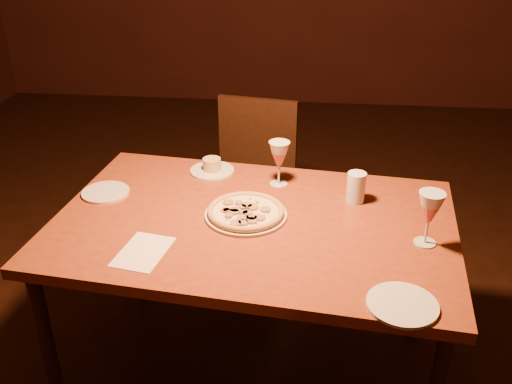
# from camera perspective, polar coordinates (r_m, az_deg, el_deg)

# --- Properties ---
(floor) EXTENTS (7.00, 7.00, 0.00)m
(floor) POSITION_cam_1_polar(r_m,az_deg,el_deg) (2.75, 2.54, -15.26)
(floor) COLOR black
(floor) RESTS_ON ground
(dining_table) EXTENTS (1.58, 1.11, 0.79)m
(dining_table) POSITION_cam_1_polar(r_m,az_deg,el_deg) (2.16, -0.25, -4.41)
(dining_table) COLOR brown
(dining_table) RESTS_ON floor
(chair_far) EXTENTS (0.50, 0.50, 0.90)m
(chair_far) POSITION_cam_1_polar(r_m,az_deg,el_deg) (3.10, -0.47, 1.68)
(chair_far) COLOR black
(chair_far) RESTS_ON floor
(pizza_plate) EXTENTS (0.31, 0.31, 0.03)m
(pizza_plate) POSITION_cam_1_polar(r_m,az_deg,el_deg) (2.14, -1.02, -2.01)
(pizza_plate) COLOR silver
(pizza_plate) RESTS_ON dining_table
(ramekin_saucer) EXTENTS (0.19, 0.19, 0.06)m
(ramekin_saucer) POSITION_cam_1_polar(r_m,az_deg,el_deg) (2.49, -4.42, 2.47)
(ramekin_saucer) COLOR silver
(ramekin_saucer) RESTS_ON dining_table
(wine_glass_far) EXTENTS (0.09, 0.09, 0.19)m
(wine_glass_far) POSITION_cam_1_polar(r_m,az_deg,el_deg) (2.34, 2.32, 2.86)
(wine_glass_far) COLOR #C55752
(wine_glass_far) RESTS_ON dining_table
(wine_glass_right) EXTENTS (0.09, 0.09, 0.20)m
(wine_glass_right) POSITION_cam_1_polar(r_m,az_deg,el_deg) (2.03, 16.87, -2.56)
(wine_glass_right) COLOR #C55752
(wine_glass_right) RESTS_ON dining_table
(water_tumbler) EXTENTS (0.07, 0.07, 0.12)m
(water_tumbler) POSITION_cam_1_polar(r_m,az_deg,el_deg) (2.26, 9.97, 0.47)
(water_tumbler) COLOR silver
(water_tumbler) RESTS_ON dining_table
(side_plate_left) EXTENTS (0.19, 0.19, 0.01)m
(side_plate_left) POSITION_cam_1_polar(r_m,az_deg,el_deg) (2.39, -14.82, -0.02)
(side_plate_left) COLOR silver
(side_plate_left) RESTS_ON dining_table
(side_plate_near) EXTENTS (0.21, 0.21, 0.01)m
(side_plate_near) POSITION_cam_1_polar(r_m,az_deg,el_deg) (1.77, 14.43, -10.86)
(side_plate_near) COLOR silver
(side_plate_near) RESTS_ON dining_table
(menu_card) EXTENTS (0.19, 0.24, 0.00)m
(menu_card) POSITION_cam_1_polar(r_m,az_deg,el_deg) (1.98, -11.22, -5.88)
(menu_card) COLOR white
(menu_card) RESTS_ON dining_table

